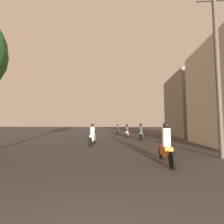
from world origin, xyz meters
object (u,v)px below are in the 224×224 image
(motorcycle_silver, at_px, (127,132))
(motorcycle_green, at_px, (141,133))
(motorcycle_white, at_px, (93,136))
(motorcycle_orange, at_px, (166,147))
(building_right_far, at_px, (191,106))
(utility_pole_near, at_px, (217,68))
(motorcycle_yellow, at_px, (118,130))

(motorcycle_silver, bearing_deg, motorcycle_green, -64.03)
(motorcycle_white, height_order, motorcycle_green, motorcycle_green)
(motorcycle_orange, relative_size, motorcycle_silver, 1.05)
(building_right_far, distance_m, utility_pole_near, 12.14)
(motorcycle_orange, bearing_deg, motorcycle_yellow, 92.36)
(motorcycle_white, distance_m, motorcycle_yellow, 10.59)
(motorcycle_white, bearing_deg, building_right_far, 27.94)
(building_right_far, bearing_deg, motorcycle_yellow, 162.80)
(motorcycle_silver, distance_m, utility_pole_near, 10.99)
(motorcycle_white, xyz_separation_m, motorcycle_green, (3.94, 3.37, 0.01))
(building_right_far, bearing_deg, motorcycle_orange, -117.62)
(motorcycle_yellow, distance_m, utility_pole_near, 15.62)
(motorcycle_orange, relative_size, motorcycle_green, 1.03)
(motorcycle_yellow, relative_size, building_right_far, 0.28)
(motorcycle_orange, bearing_deg, motorcycle_green, 83.53)
(motorcycle_green, bearing_deg, motorcycle_orange, -90.37)
(motorcycle_green, relative_size, building_right_far, 0.27)
(motorcycle_white, xyz_separation_m, building_right_far, (10.53, 7.70, 3.04))
(utility_pole_near, bearing_deg, motorcycle_silver, 112.73)
(motorcycle_white, xyz_separation_m, motorcycle_silver, (2.70, 5.75, -0.02))
(motorcycle_silver, distance_m, building_right_far, 8.63)
(motorcycle_white, distance_m, building_right_far, 13.40)
(motorcycle_white, bearing_deg, motorcycle_yellow, 73.37)
(motorcycle_green, xyz_separation_m, utility_pole_near, (2.77, -7.19, 3.58))
(motorcycle_green, height_order, building_right_far, building_right_far)
(motorcycle_white, bearing_deg, motorcycle_silver, 56.62)
(motorcycle_white, distance_m, utility_pole_near, 8.52)
(motorcycle_yellow, bearing_deg, utility_pole_near, -69.14)
(motorcycle_white, xyz_separation_m, utility_pole_near, (6.72, -3.82, 3.58))
(building_right_far, height_order, utility_pole_near, utility_pole_near)
(motorcycle_silver, distance_m, motorcycle_yellow, 4.86)
(building_right_far, bearing_deg, motorcycle_green, -146.70)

